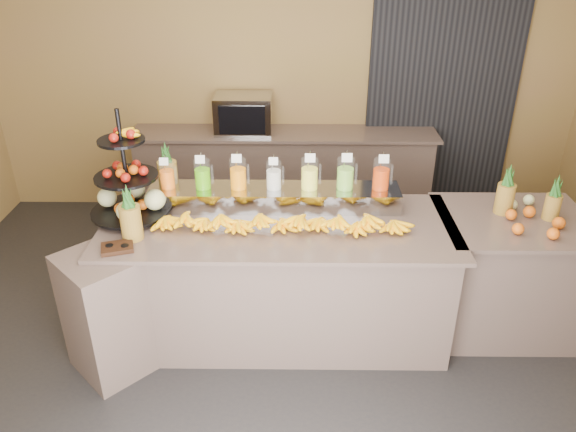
{
  "coord_description": "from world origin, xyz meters",
  "views": [
    {
      "loc": [
        0.11,
        -3.16,
        2.82
      ],
      "look_at": [
        0.06,
        0.3,
        1.0
      ],
      "focal_mm": 35.0,
      "sensor_mm": 36.0,
      "label": 1
    }
  ],
  "objects_px": {
    "fruit_stand": "(133,190)",
    "condiment_caddy": "(117,248)",
    "right_fruit_pile": "(529,213)",
    "pitcher_tray": "(274,197)",
    "banana_heap": "(279,219)",
    "oven_warmer": "(244,114)"
  },
  "relations": [
    {
      "from": "fruit_stand",
      "to": "right_fruit_pile",
      "type": "height_order",
      "value": "fruit_stand"
    },
    {
      "from": "fruit_stand",
      "to": "right_fruit_pile",
      "type": "xyz_separation_m",
      "value": [
        2.8,
        -0.06,
        -0.13
      ]
    },
    {
      "from": "pitcher_tray",
      "to": "right_fruit_pile",
      "type": "relative_size",
      "value": 4.36
    },
    {
      "from": "condiment_caddy",
      "to": "pitcher_tray",
      "type": "bearing_deg",
      "value": 32.53
    },
    {
      "from": "banana_heap",
      "to": "oven_warmer",
      "type": "height_order",
      "value": "oven_warmer"
    },
    {
      "from": "banana_heap",
      "to": "fruit_stand",
      "type": "distance_m",
      "value": 1.05
    },
    {
      "from": "banana_heap",
      "to": "oven_warmer",
      "type": "xyz_separation_m",
      "value": [
        -0.4,
        2.0,
        0.12
      ]
    },
    {
      "from": "pitcher_tray",
      "to": "condiment_caddy",
      "type": "relative_size",
      "value": 9.19
    },
    {
      "from": "pitcher_tray",
      "to": "right_fruit_pile",
      "type": "distance_m",
      "value": 1.82
    },
    {
      "from": "right_fruit_pile",
      "to": "fruit_stand",
      "type": "bearing_deg",
      "value": 178.86
    },
    {
      "from": "condiment_caddy",
      "to": "right_fruit_pile",
      "type": "height_order",
      "value": "right_fruit_pile"
    },
    {
      "from": "fruit_stand",
      "to": "oven_warmer",
      "type": "xyz_separation_m",
      "value": [
        0.63,
        1.84,
        -0.02
      ]
    },
    {
      "from": "fruit_stand",
      "to": "condiment_caddy",
      "type": "distance_m",
      "value": 0.51
    },
    {
      "from": "fruit_stand",
      "to": "condiment_caddy",
      "type": "xyz_separation_m",
      "value": [
        -0.01,
        -0.47,
        -0.19
      ]
    },
    {
      "from": "banana_heap",
      "to": "fruit_stand",
      "type": "xyz_separation_m",
      "value": [
        -1.03,
        0.16,
        0.14
      ]
    },
    {
      "from": "oven_warmer",
      "to": "condiment_caddy",
      "type": "bearing_deg",
      "value": -104.79
    },
    {
      "from": "pitcher_tray",
      "to": "fruit_stand",
      "type": "bearing_deg",
      "value": -170.49
    },
    {
      "from": "banana_heap",
      "to": "condiment_caddy",
      "type": "relative_size",
      "value": 8.99
    },
    {
      "from": "pitcher_tray",
      "to": "fruit_stand",
      "type": "distance_m",
      "value": 1.01
    },
    {
      "from": "condiment_caddy",
      "to": "right_fruit_pile",
      "type": "bearing_deg",
      "value": 8.41
    },
    {
      "from": "banana_heap",
      "to": "right_fruit_pile",
      "type": "relative_size",
      "value": 4.27
    },
    {
      "from": "right_fruit_pile",
      "to": "pitcher_tray",
      "type": "bearing_deg",
      "value": 173.02
    }
  ]
}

